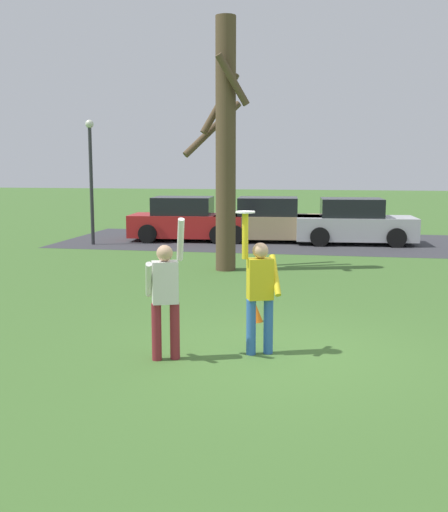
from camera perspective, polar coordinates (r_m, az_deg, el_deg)
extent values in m
plane|color=#426B2D|center=(9.24, 4.91, -8.95)|extent=(120.00, 120.00, 0.00)
cylinder|color=#3366B7|center=(9.12, 4.12, -6.49)|extent=(0.14, 0.14, 0.82)
cylinder|color=#3366B7|center=(9.06, 2.52, -6.58)|extent=(0.14, 0.14, 0.82)
cube|color=gold|center=(8.93, 3.36, -2.13)|extent=(0.42, 0.34, 0.60)
sphere|color=tan|center=(8.86, 3.38, 0.51)|extent=(0.23, 0.23, 0.23)
cylinder|color=gold|center=(8.98, 4.75, -1.78)|extent=(0.23, 0.47, 0.58)
cylinder|color=gold|center=(8.78, 1.97, 1.86)|extent=(0.09, 0.09, 0.66)
cylinder|color=maroon|center=(8.85, -6.25, -6.99)|extent=(0.14, 0.14, 0.82)
cylinder|color=maroon|center=(8.87, -4.56, -6.92)|extent=(0.14, 0.14, 0.82)
cube|color=silver|center=(8.70, -5.47, -2.44)|extent=(0.42, 0.34, 0.60)
sphere|color=tan|center=(8.63, -5.51, 0.27)|extent=(0.23, 0.23, 0.23)
cylinder|color=silver|center=(8.67, -6.96, -2.18)|extent=(0.23, 0.47, 0.58)
cylinder|color=silver|center=(8.63, -4.04, 1.52)|extent=(0.19, 0.34, 0.65)
cylinder|color=white|center=(8.75, 1.98, 4.08)|extent=(0.28, 0.28, 0.02)
cube|color=red|center=(22.64, -3.43, 2.84)|extent=(4.23, 2.13, 0.80)
cube|color=black|center=(22.61, -3.82, 4.66)|extent=(2.23, 1.80, 0.64)
cylinder|color=black|center=(23.40, 0.02, 2.49)|extent=(0.68, 0.27, 0.66)
cylinder|color=black|center=(21.60, -0.48, 2.00)|extent=(0.68, 0.27, 0.66)
cylinder|color=black|center=(23.79, -6.09, 2.55)|extent=(0.68, 0.27, 0.66)
cylinder|color=black|center=(22.02, -7.07, 2.06)|extent=(0.68, 0.27, 0.66)
cube|color=tan|center=(22.39, 4.45, 2.77)|extent=(4.23, 2.13, 0.80)
cube|color=black|center=(22.33, 4.09, 4.61)|extent=(2.23, 1.80, 0.64)
cylinder|color=black|center=(23.32, 7.63, 2.40)|extent=(0.68, 0.27, 0.66)
cylinder|color=black|center=(21.51, 7.77, 1.89)|extent=(0.68, 0.27, 0.66)
cylinder|color=black|center=(23.38, 1.38, 2.49)|extent=(0.68, 0.27, 0.66)
cylinder|color=black|center=(21.57, 1.00, 1.99)|extent=(0.68, 0.27, 0.66)
cube|color=#BCBCC1|center=(22.12, 12.03, 2.54)|extent=(4.23, 2.13, 0.80)
cube|color=black|center=(22.04, 11.70, 4.41)|extent=(2.23, 1.80, 0.64)
cylinder|color=black|center=(23.21, 14.90, 2.16)|extent=(0.68, 0.27, 0.66)
cylinder|color=black|center=(21.42, 15.65, 1.63)|extent=(0.68, 0.27, 0.66)
cylinder|color=black|center=(22.95, 8.62, 2.28)|extent=(0.68, 0.27, 0.66)
cylinder|color=black|center=(21.14, 8.84, 1.76)|extent=(0.68, 0.27, 0.66)
cube|color=#38383D|center=(22.39, 4.77, 1.36)|extent=(15.24, 6.40, 0.01)
cylinder|color=brown|center=(16.06, 0.16, 10.08)|extent=(0.52, 0.52, 6.43)
cylinder|color=brown|center=(16.79, -1.08, 11.66)|extent=(1.47, 1.17, 1.53)
cylinder|color=brown|center=(16.56, -0.38, 13.91)|extent=(1.02, 0.69, 1.61)
cylinder|color=brown|center=(15.84, 0.80, 15.97)|extent=(0.86, 0.70, 1.26)
cylinder|color=#2D2D33|center=(21.80, -12.16, 6.27)|extent=(0.12, 0.12, 4.00)
sphere|color=silver|center=(21.83, -12.33, 11.84)|extent=(0.28, 0.28, 0.28)
cone|color=orange|center=(10.98, 2.94, -5.25)|extent=(0.26, 0.26, 0.32)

